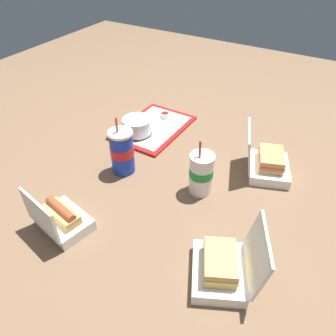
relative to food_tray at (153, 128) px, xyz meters
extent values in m
plane|color=brown|center=(0.27, 0.25, -0.01)|extent=(3.20, 3.20, 0.00)
cube|color=red|center=(0.00, 0.00, 0.00)|extent=(0.37, 0.27, 0.01)
cube|color=white|center=(0.00, 0.00, 0.01)|extent=(0.33, 0.23, 0.00)
cylinder|color=black|center=(0.09, -0.03, 0.01)|extent=(0.13, 0.13, 0.01)
cylinder|color=beige|center=(0.09, -0.03, 0.04)|extent=(0.10, 0.10, 0.05)
cylinder|color=silver|center=(0.09, -0.03, 0.05)|extent=(0.13, 0.13, 0.07)
cylinder|color=white|center=(-0.10, 0.00, 0.02)|extent=(0.04, 0.04, 0.02)
cylinder|color=#9E140F|center=(-0.10, 0.00, 0.03)|extent=(0.03, 0.03, 0.01)
cube|color=white|center=(-0.04, -0.05, 0.01)|extent=(0.11, 0.11, 0.00)
cube|color=white|center=(-0.04, 0.04, 0.01)|extent=(0.10, 0.06, 0.00)
cube|color=white|center=(0.64, 0.07, 0.01)|extent=(0.15, 0.19, 0.04)
cube|color=white|center=(0.71, 0.06, 0.09)|extent=(0.04, 0.17, 0.12)
cube|color=tan|center=(0.64, 0.07, 0.05)|extent=(0.08, 0.14, 0.03)
cylinder|color=#9E4728|center=(0.64, 0.07, 0.07)|extent=(0.05, 0.13, 0.03)
cylinder|color=yellow|center=(0.64, 0.07, 0.08)|extent=(0.03, 0.11, 0.01)
cube|color=white|center=(0.04, 0.55, 0.01)|extent=(0.22, 0.20, 0.04)
cube|color=white|center=(0.07, 0.47, 0.11)|extent=(0.18, 0.09, 0.14)
cube|color=tan|center=(0.04, 0.55, 0.04)|extent=(0.15, 0.13, 0.02)
cube|color=#D64C38|center=(0.04, 0.55, 0.06)|extent=(0.16, 0.13, 0.01)
cube|color=tan|center=(0.04, 0.55, 0.08)|extent=(0.15, 0.13, 0.02)
cube|color=white|center=(0.56, 0.57, 0.01)|extent=(0.23, 0.21, 0.04)
cube|color=white|center=(0.52, 0.65, 0.10)|extent=(0.18, 0.11, 0.14)
cube|color=tan|center=(0.56, 0.57, 0.04)|extent=(0.15, 0.13, 0.02)
cube|color=#E5C651|center=(0.56, 0.57, 0.06)|extent=(0.16, 0.14, 0.01)
cube|color=tan|center=(0.56, 0.57, 0.08)|extent=(0.15, 0.13, 0.02)
cylinder|color=white|center=(0.27, 0.37, 0.07)|extent=(0.08, 0.08, 0.15)
cylinder|color=#198C33|center=(0.27, 0.37, 0.08)|extent=(0.09, 0.09, 0.03)
cylinder|color=white|center=(0.27, 0.37, 0.15)|extent=(0.09, 0.09, 0.01)
cylinder|color=red|center=(0.28, 0.36, 0.18)|extent=(0.02, 0.01, 0.06)
cylinder|color=#1938B7|center=(0.31, 0.06, 0.08)|extent=(0.09, 0.09, 0.17)
cylinder|color=red|center=(0.31, 0.06, 0.09)|extent=(0.09, 0.09, 0.04)
cylinder|color=white|center=(0.31, 0.06, 0.17)|extent=(0.09, 0.09, 0.01)
cylinder|color=red|center=(0.32, 0.06, 0.20)|extent=(0.01, 0.01, 0.06)
camera|label=1|loc=(1.08, 0.71, 0.80)|focal=35.00mm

